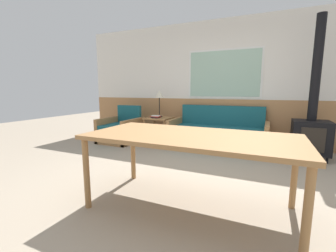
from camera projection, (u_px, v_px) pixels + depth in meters
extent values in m
plane|color=gray|center=(187.00, 188.00, 2.77)|extent=(16.00, 16.00, 0.00)
cube|color=#AD7A4C|center=(226.00, 121.00, 5.05)|extent=(7.20, 0.06, 0.99)
cube|color=silver|center=(229.00, 59.00, 4.84)|extent=(7.20, 0.06, 1.71)
cube|color=white|center=(224.00, 74.00, 4.89)|extent=(1.59, 0.01, 1.06)
cube|color=#99BCA8|center=(224.00, 74.00, 4.88)|extent=(1.51, 0.02, 0.98)
cube|color=#9E7042|center=(217.00, 146.00, 4.69)|extent=(1.96, 0.87, 0.06)
cube|color=#195660|center=(217.00, 136.00, 4.64)|extent=(1.80, 0.79, 0.37)
cube|color=#195660|center=(221.00, 115.00, 4.94)|extent=(1.80, 0.10, 0.43)
cube|color=#9E7042|center=(175.00, 131.00, 5.04)|extent=(0.08, 0.87, 0.57)
cube|color=#9E7042|center=(266.00, 138.00, 4.27)|extent=(0.08, 0.87, 0.57)
cube|color=#9E7042|center=(121.00, 140.00, 5.23)|extent=(0.78, 0.87, 0.06)
cube|color=#195660|center=(120.00, 132.00, 5.18)|extent=(0.62, 0.79, 0.35)
cube|color=#195660|center=(129.00, 114.00, 5.49)|extent=(0.62, 0.10, 0.41)
cube|color=#9E7042|center=(108.00, 129.00, 5.34)|extent=(0.08, 0.87, 0.55)
cube|color=#9E7042|center=(133.00, 131.00, 5.05)|extent=(0.08, 0.87, 0.55)
cube|color=#9E7042|center=(159.00, 118.00, 5.19)|extent=(0.56, 0.56, 0.03)
cylinder|color=#9E7042|center=(144.00, 131.00, 5.11)|extent=(0.04, 0.04, 0.54)
cylinder|color=#9E7042|center=(164.00, 133.00, 4.90)|extent=(0.04, 0.04, 0.54)
cylinder|color=#9E7042|center=(155.00, 128.00, 5.56)|extent=(0.04, 0.04, 0.54)
cylinder|color=#9E7042|center=(173.00, 129.00, 5.36)|extent=(0.04, 0.04, 0.54)
cylinder|color=black|center=(159.00, 116.00, 5.29)|extent=(0.14, 0.14, 0.02)
cylinder|color=black|center=(159.00, 107.00, 5.25)|extent=(0.02, 0.02, 0.43)
cone|color=beige|center=(159.00, 94.00, 5.21)|extent=(0.21, 0.21, 0.16)
cube|color=black|center=(156.00, 117.00, 5.11)|extent=(0.18, 0.17, 0.02)
cube|color=#B22823|center=(155.00, 117.00, 5.10)|extent=(0.24, 0.15, 0.02)
cube|color=white|center=(156.00, 116.00, 5.11)|extent=(0.20, 0.18, 0.02)
cube|color=#9E7042|center=(191.00, 137.00, 2.18)|extent=(2.02, 0.97, 0.04)
cylinder|color=#9E7042|center=(87.00, 174.00, 2.25)|extent=(0.06, 0.06, 0.72)
cylinder|color=#9E7042|center=(307.00, 217.00, 1.48)|extent=(0.06, 0.06, 0.72)
cylinder|color=#9E7042|center=(133.00, 153.00, 3.01)|extent=(0.06, 0.06, 0.72)
cylinder|color=#9E7042|center=(295.00, 174.00, 2.24)|extent=(0.06, 0.06, 0.72)
cylinder|color=black|center=(294.00, 157.00, 3.86)|extent=(0.04, 0.04, 0.10)
cylinder|color=black|center=(327.00, 161.00, 3.67)|extent=(0.04, 0.04, 0.10)
cylinder|color=black|center=(292.00, 151.00, 4.23)|extent=(0.04, 0.04, 0.10)
cylinder|color=black|center=(322.00, 154.00, 4.04)|extent=(0.04, 0.04, 0.10)
cube|color=black|center=(310.00, 137.00, 3.90)|extent=(0.58, 0.52, 0.57)
cube|color=black|center=(313.00, 140.00, 3.66)|extent=(0.35, 0.01, 0.40)
cylinder|color=black|center=(317.00, 69.00, 3.76)|extent=(0.15, 0.15, 1.75)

